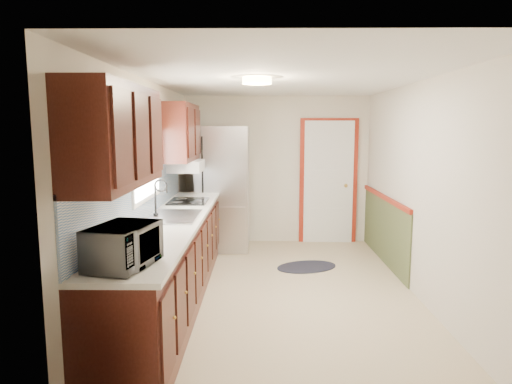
{
  "coord_description": "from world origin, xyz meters",
  "views": [
    {
      "loc": [
        -0.26,
        -4.97,
        1.89
      ],
      "look_at": [
        -0.31,
        0.24,
        1.15
      ],
      "focal_mm": 32.0,
      "sensor_mm": 36.0,
      "label": 1
    }
  ],
  "objects": [
    {
      "name": "room_shell",
      "position": [
        0.0,
        0.0,
        1.2
      ],
      "size": [
        3.2,
        5.2,
        2.52
      ],
      "color": "tan",
      "rests_on": "ground"
    },
    {
      "name": "kitchen_run",
      "position": [
        -1.24,
        -0.29,
        0.81
      ],
      "size": [
        0.63,
        4.0,
        2.2
      ],
      "color": "#33100B",
      "rests_on": "ground"
    },
    {
      "name": "back_wall_trim",
      "position": [
        0.99,
        2.21,
        0.89
      ],
      "size": [
        1.12,
        2.3,
        2.08
      ],
      "color": "maroon",
      "rests_on": "ground"
    },
    {
      "name": "ceiling_fixture",
      "position": [
        -0.3,
        -0.2,
        2.36
      ],
      "size": [
        0.3,
        0.3,
        0.06
      ],
      "primitive_type": "cylinder",
      "color": "#FFD88C",
      "rests_on": "room_shell"
    },
    {
      "name": "microwave",
      "position": [
        -1.2,
        -1.95,
        1.12
      ],
      "size": [
        0.4,
        0.57,
        0.35
      ],
      "primitive_type": "imported",
      "rotation": [
        0.0,
        0.0,
        1.35
      ],
      "color": "white",
      "rests_on": "kitchen_run"
    },
    {
      "name": "refrigerator",
      "position": [
        -0.85,
        2.05,
        0.95
      ],
      "size": [
        0.8,
        0.8,
        1.91
      ],
      "rotation": [
        0.0,
        0.0,
        -0.01
      ],
      "color": "#B7B7BC",
      "rests_on": "ground"
    },
    {
      "name": "rug",
      "position": [
        0.37,
        1.05,
        0.01
      ],
      "size": [
        0.98,
        0.8,
        0.01
      ],
      "primitive_type": "ellipsoid",
      "rotation": [
        0.0,
        0.0,
        0.35
      ],
      "color": "black",
      "rests_on": "ground"
    },
    {
      "name": "cooktop",
      "position": [
        -1.19,
        0.81,
        0.95
      ],
      "size": [
        0.48,
        0.58,
        0.02
      ],
      "primitive_type": "cube",
      "color": "black",
      "rests_on": "kitchen_run"
    }
  ]
}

